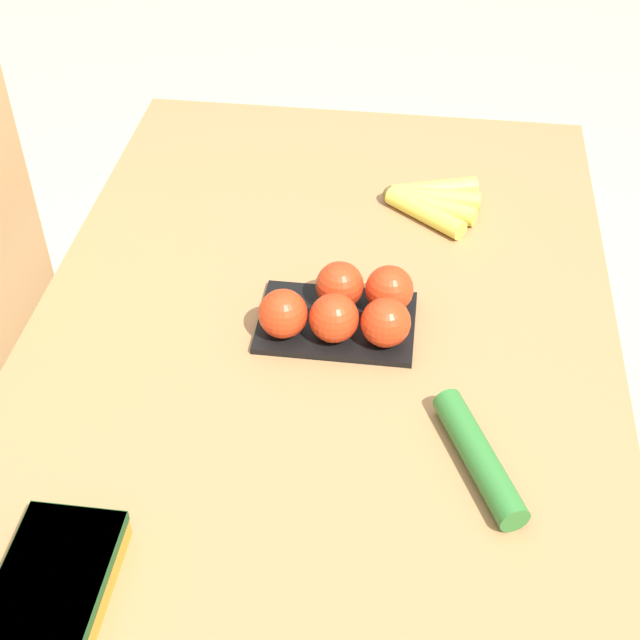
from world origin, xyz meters
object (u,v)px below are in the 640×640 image
tomato_pack (345,308)px  carrot_bag (53,588)px  banana_bunch (430,201)px  cucumber_near (479,456)px

tomato_pack → carrot_bag: size_ratio=1.20×
banana_bunch → cucumber_near: bearing=-171.9°
carrot_bag → banana_bunch: bearing=-25.2°
banana_bunch → carrot_bag: (-0.83, 0.39, 0.01)m
tomato_pack → carrot_bag: tomato_pack is taller
banana_bunch → tomato_pack: 0.35m
carrot_bag → cucumber_near: carrot_bag is taller
tomato_pack → cucumber_near: size_ratio=1.14×
banana_bunch → carrot_bag: carrot_bag is taller
cucumber_near → banana_bunch: bearing=8.1°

